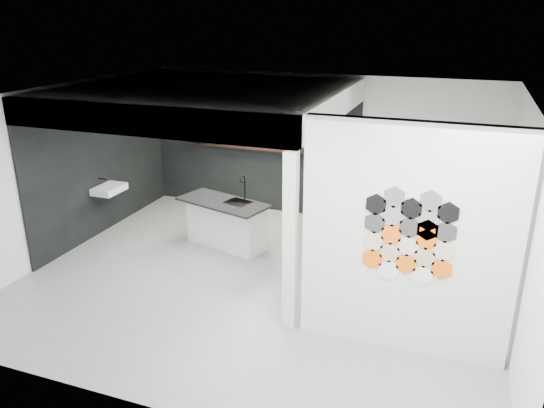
{
  "coord_description": "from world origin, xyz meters",
  "views": [
    {
      "loc": [
        2.69,
        -6.76,
        3.88
      ],
      "look_at": [
        0.1,
        0.3,
        1.15
      ],
      "focal_mm": 35.0,
      "sensor_mm": 36.0,
      "label": 1
    }
  ],
  "objects_px": {
    "glass_vase": "(320,149)",
    "partition_panel": "(407,242)",
    "kitchen_island": "(226,222)",
    "kettle": "(311,148)",
    "stockpot": "(201,138)",
    "bottle_dark": "(245,143)",
    "glass_bowl": "(320,151)",
    "utensil_cup": "(217,141)",
    "wall_basin": "(109,189)"
  },
  "relations": [
    {
      "from": "wall_basin",
      "to": "bottle_dark",
      "type": "bearing_deg",
      "value": 48.69
    },
    {
      "from": "glass_vase",
      "to": "partition_panel",
      "type": "bearing_deg",
      "value": -61.77
    },
    {
      "from": "glass_vase",
      "to": "bottle_dark",
      "type": "xyz_separation_m",
      "value": [
        -1.58,
        0.0,
        0.0
      ]
    },
    {
      "from": "wall_basin",
      "to": "glass_vase",
      "type": "distance_m",
      "value": 4.01
    },
    {
      "from": "bottle_dark",
      "to": "stockpot",
      "type": "bearing_deg",
      "value": 180.0
    },
    {
      "from": "kettle",
      "to": "glass_bowl",
      "type": "bearing_deg",
      "value": 7.46
    },
    {
      "from": "stockpot",
      "to": "glass_bowl",
      "type": "relative_size",
      "value": 1.62
    },
    {
      "from": "glass_vase",
      "to": "utensil_cup",
      "type": "xyz_separation_m",
      "value": [
        -2.19,
        0.0,
        -0.02
      ]
    },
    {
      "from": "glass_vase",
      "to": "utensil_cup",
      "type": "distance_m",
      "value": 2.19
    },
    {
      "from": "wall_basin",
      "to": "kitchen_island",
      "type": "height_order",
      "value": "kitchen_island"
    },
    {
      "from": "stockpot",
      "to": "utensil_cup",
      "type": "xyz_separation_m",
      "value": [
        0.37,
        0.0,
        -0.04
      ]
    },
    {
      "from": "partition_panel",
      "to": "stockpot",
      "type": "xyz_separation_m",
      "value": [
        -4.64,
        3.87,
        0.01
      ]
    },
    {
      "from": "wall_basin",
      "to": "utensil_cup",
      "type": "xyz_separation_m",
      "value": [
        1.2,
        2.07,
        0.53
      ]
    },
    {
      "from": "kitchen_island",
      "to": "glass_vase",
      "type": "xyz_separation_m",
      "value": [
        1.15,
        1.87,
        0.97
      ]
    },
    {
      "from": "partition_panel",
      "to": "glass_bowl",
      "type": "height_order",
      "value": "partition_panel"
    },
    {
      "from": "stockpot",
      "to": "glass_vase",
      "type": "relative_size",
      "value": 1.45
    },
    {
      "from": "glass_vase",
      "to": "kitchen_island",
      "type": "bearing_deg",
      "value": -121.68
    },
    {
      "from": "glass_bowl",
      "to": "bottle_dark",
      "type": "xyz_separation_m",
      "value": [
        -1.58,
        0.0,
        0.03
      ]
    },
    {
      "from": "kitchen_island",
      "to": "kettle",
      "type": "height_order",
      "value": "kettle"
    },
    {
      "from": "kitchen_island",
      "to": "kettle",
      "type": "xyz_separation_m",
      "value": [
        0.97,
        1.87,
        0.97
      ]
    },
    {
      "from": "partition_panel",
      "to": "kitchen_island",
      "type": "height_order",
      "value": "partition_panel"
    },
    {
      "from": "utensil_cup",
      "to": "kitchen_island",
      "type": "bearing_deg",
      "value": -61.02
    },
    {
      "from": "glass_vase",
      "to": "utensil_cup",
      "type": "height_order",
      "value": "glass_vase"
    },
    {
      "from": "partition_panel",
      "to": "kettle",
      "type": "distance_m",
      "value": 4.48
    },
    {
      "from": "partition_panel",
      "to": "wall_basin",
      "type": "bearing_deg",
      "value": 161.77
    },
    {
      "from": "stockpot",
      "to": "bottle_dark",
      "type": "relative_size",
      "value": 1.43
    },
    {
      "from": "partition_panel",
      "to": "glass_bowl",
      "type": "bearing_deg",
      "value": 118.23
    },
    {
      "from": "glass_bowl",
      "to": "utensil_cup",
      "type": "xyz_separation_m",
      "value": [
        -2.19,
        0.0,
        0.01
      ]
    },
    {
      "from": "kettle",
      "to": "wall_basin",
      "type": "bearing_deg",
      "value": -139.76
    },
    {
      "from": "partition_panel",
      "to": "glass_bowl",
      "type": "distance_m",
      "value": 4.39
    },
    {
      "from": "wall_basin",
      "to": "kettle",
      "type": "distance_m",
      "value": 3.85
    },
    {
      "from": "stockpot",
      "to": "glass_bowl",
      "type": "height_order",
      "value": "stockpot"
    },
    {
      "from": "kettle",
      "to": "utensil_cup",
      "type": "height_order",
      "value": "kettle"
    },
    {
      "from": "glass_vase",
      "to": "bottle_dark",
      "type": "bearing_deg",
      "value": 180.0
    },
    {
      "from": "glass_bowl",
      "to": "bottle_dark",
      "type": "distance_m",
      "value": 1.58
    },
    {
      "from": "stockpot",
      "to": "glass_vase",
      "type": "distance_m",
      "value": 2.56
    },
    {
      "from": "stockpot",
      "to": "bottle_dark",
      "type": "distance_m",
      "value": 0.99
    },
    {
      "from": "partition_panel",
      "to": "kitchen_island",
      "type": "xyz_separation_m",
      "value": [
        -3.23,
        2.0,
        -0.97
      ]
    },
    {
      "from": "bottle_dark",
      "to": "utensil_cup",
      "type": "height_order",
      "value": "bottle_dark"
    },
    {
      "from": "glass_vase",
      "to": "utensil_cup",
      "type": "relative_size",
      "value": 1.36
    },
    {
      "from": "glass_bowl",
      "to": "bottle_dark",
      "type": "bearing_deg",
      "value": 180.0
    },
    {
      "from": "stockpot",
      "to": "kettle",
      "type": "height_order",
      "value": "stockpot"
    },
    {
      "from": "kettle",
      "to": "glass_vase",
      "type": "relative_size",
      "value": 1.25
    },
    {
      "from": "partition_panel",
      "to": "wall_basin",
      "type": "xyz_separation_m",
      "value": [
        -5.46,
        1.8,
        -0.55
      ]
    },
    {
      "from": "glass_bowl",
      "to": "glass_vase",
      "type": "bearing_deg",
      "value": 0.0
    },
    {
      "from": "partition_panel",
      "to": "kettle",
      "type": "relative_size",
      "value": 14.28
    },
    {
      "from": "kitchen_island",
      "to": "utensil_cup",
      "type": "height_order",
      "value": "utensil_cup"
    },
    {
      "from": "kettle",
      "to": "glass_vase",
      "type": "bearing_deg",
      "value": 7.46
    },
    {
      "from": "kitchen_island",
      "to": "utensil_cup",
      "type": "distance_m",
      "value": 2.34
    },
    {
      "from": "stockpot",
      "to": "bottle_dark",
      "type": "height_order",
      "value": "stockpot"
    }
  ]
}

